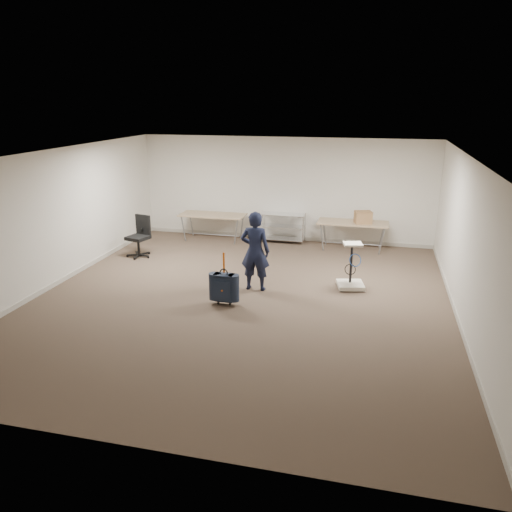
# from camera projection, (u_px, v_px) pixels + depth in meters

# --- Properties ---
(ground) EXTENTS (9.00, 9.00, 0.00)m
(ground) POSITION_uv_depth(u_px,v_px,m) (241.00, 299.00, 9.81)
(ground) COLOR #48372C
(ground) RESTS_ON ground
(room_shell) EXTENTS (8.00, 9.00, 9.00)m
(room_shell) POSITION_uv_depth(u_px,v_px,m) (258.00, 274.00, 11.08)
(room_shell) COLOR silver
(room_shell) RESTS_ON ground
(folding_table_left) EXTENTS (1.80, 0.75, 0.73)m
(folding_table_left) POSITION_uv_depth(u_px,v_px,m) (213.00, 216.00, 13.70)
(folding_table_left) COLOR #8E7357
(folding_table_left) RESTS_ON ground
(folding_table_right) EXTENTS (1.80, 0.75, 0.73)m
(folding_table_right) POSITION_uv_depth(u_px,v_px,m) (353.00, 224.00, 12.84)
(folding_table_right) COLOR #8E7357
(folding_table_right) RESTS_ON ground
(wire_shelf) EXTENTS (1.22, 0.47, 0.80)m
(wire_shelf) POSITION_uv_depth(u_px,v_px,m) (282.00, 226.00, 13.57)
(wire_shelf) COLOR silver
(wire_shelf) RESTS_ON ground
(person) EXTENTS (0.60, 0.40, 1.64)m
(person) POSITION_uv_depth(u_px,v_px,m) (255.00, 251.00, 10.08)
(person) COLOR black
(person) RESTS_ON ground
(suitcase) EXTENTS (0.38, 0.23, 1.04)m
(suitcase) POSITION_uv_depth(u_px,v_px,m) (224.00, 287.00, 9.44)
(suitcase) COLOR black
(suitcase) RESTS_ON ground
(office_chair) EXTENTS (0.62, 0.62, 1.02)m
(office_chair) POSITION_uv_depth(u_px,v_px,m) (140.00, 244.00, 12.39)
(office_chair) COLOR black
(office_chair) RESTS_ON ground
(equipment_cart) EXTENTS (0.63, 0.63, 0.97)m
(equipment_cart) POSITION_uv_depth(u_px,v_px,m) (351.00, 276.00, 10.32)
(equipment_cart) COLOR beige
(equipment_cart) RESTS_ON ground
(cardboard_box) EXTENTS (0.48, 0.41, 0.31)m
(cardboard_box) POSITION_uv_depth(u_px,v_px,m) (363.00, 217.00, 12.67)
(cardboard_box) COLOR #A47B4C
(cardboard_box) RESTS_ON folding_table_right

